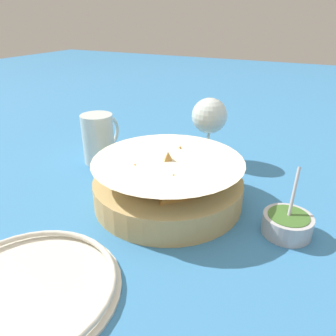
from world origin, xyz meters
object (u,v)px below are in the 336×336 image
food_basket (167,183)px  sauce_cup (287,223)px  side_plate (26,289)px  beer_mug (99,140)px  wine_glass (208,118)px

food_basket → sauce_cup: size_ratio=2.63×
sauce_cup → side_plate: 0.38m
food_basket → sauce_cup: sauce_cup is taller
sauce_cup → beer_mug: size_ratio=0.89×
food_basket → wine_glass: bearing=2.1°
food_basket → wine_glass: (0.21, 0.01, 0.06)m
sauce_cup → food_basket: bearing=90.0°
wine_glass → beer_mug: wine_glass is taller
sauce_cup → beer_mug: beer_mug is taller
wine_glass → beer_mug: (-0.12, 0.21, -0.05)m
beer_mug → wine_glass: bearing=-59.6°
wine_glass → beer_mug: 0.25m
food_basket → sauce_cup: bearing=-90.0°
sauce_cup → wine_glass: (0.21, 0.21, 0.08)m
beer_mug → side_plate: bearing=-155.5°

